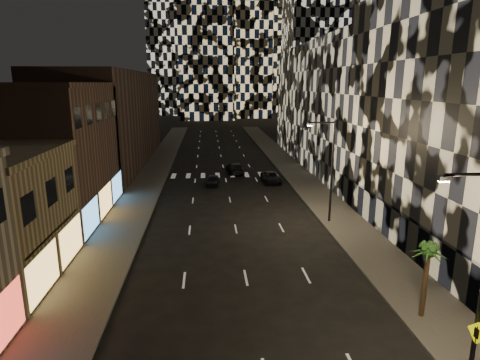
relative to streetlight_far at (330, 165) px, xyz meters
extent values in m
cube|color=#47443F|center=(-18.35, 20.00, -5.28)|extent=(4.00, 120.00, 0.15)
cube|color=#47443F|center=(1.65, 20.00, -5.28)|extent=(4.00, 120.00, 0.15)
cube|color=#4C4C47|center=(-16.25, 20.00, -5.28)|extent=(0.20, 120.00, 0.15)
cube|color=#4C4C47|center=(-0.45, 20.00, -5.28)|extent=(0.20, 120.00, 0.15)
cube|color=brown|center=(-25.35, 3.50, 0.65)|extent=(10.00, 15.00, 12.00)
cube|color=brown|center=(-25.35, 30.00, 1.65)|extent=(10.00, 40.00, 14.00)
cube|color=#383838|center=(3.95, -5.50, -3.85)|extent=(0.60, 25.00, 3.00)
cube|color=#232326|center=(11.65, 27.00, 3.65)|extent=(16.00, 40.00, 18.00)
cylinder|color=black|center=(-0.85, -20.00, 3.70)|extent=(2.20, 0.14, 0.14)
cube|color=black|center=(-1.95, -20.00, 3.58)|extent=(0.50, 0.25, 0.18)
cube|color=#FFEAB2|center=(-1.95, -20.00, 3.46)|extent=(0.35, 0.18, 0.06)
cylinder|color=black|center=(0.25, 0.00, -0.70)|extent=(0.20, 0.20, 9.00)
cylinder|color=black|center=(-0.85, 0.00, 3.70)|extent=(2.20, 0.14, 0.14)
cube|color=black|center=(-1.95, 0.00, 3.58)|extent=(0.50, 0.25, 0.18)
cube|color=#FFEAB2|center=(-1.95, 0.00, 3.46)|extent=(0.35, 0.18, 0.06)
imported|color=black|center=(-10.10, 14.37, -4.72)|extent=(1.82, 3.81, 1.26)
imported|color=black|center=(-6.87, 20.83, -4.60)|extent=(2.51, 5.34, 1.50)
imported|color=black|center=(-2.67, 15.40, -4.71)|extent=(2.28, 4.67, 1.28)
cylinder|color=black|center=(-0.05, -20.46, -3.80)|extent=(0.08, 0.08, 2.80)
cube|color=#D7D800|center=(-0.05, -20.46, -2.74)|extent=(0.18, 0.98, 0.98)
cube|color=black|center=(-0.08, -20.46, -2.74)|extent=(0.05, 0.25, 0.45)
cylinder|color=#47331E|center=(0.65, -15.34, -3.40)|extent=(0.27, 0.27, 3.60)
sphere|color=#234E1B|center=(0.65, -15.34, -1.43)|extent=(0.79, 0.79, 0.79)
cone|color=#234E1B|center=(0.90, -15.45, -1.49)|extent=(1.56, 0.89, 0.95)
cone|color=#234E1B|center=(0.89, -15.21, -1.49)|extent=(1.52, 1.03, 0.95)
cone|color=#234E1B|center=(0.69, -15.06, -1.49)|extent=(0.57, 1.59, 0.95)
cone|color=#234E1B|center=(0.46, -15.13, -1.49)|extent=(1.27, 1.37, 0.95)
cone|color=#234E1B|center=(0.36, -15.36, -1.49)|extent=(1.58, 0.40, 0.95)
cone|color=#234E1B|center=(0.48, -15.57, -1.49)|extent=(1.16, 1.45, 0.95)
cone|color=#234E1B|center=(0.72, -15.61, -1.49)|extent=(0.73, 1.59, 0.95)
camera|label=1|loc=(-10.70, -33.77, 7.02)|focal=30.00mm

